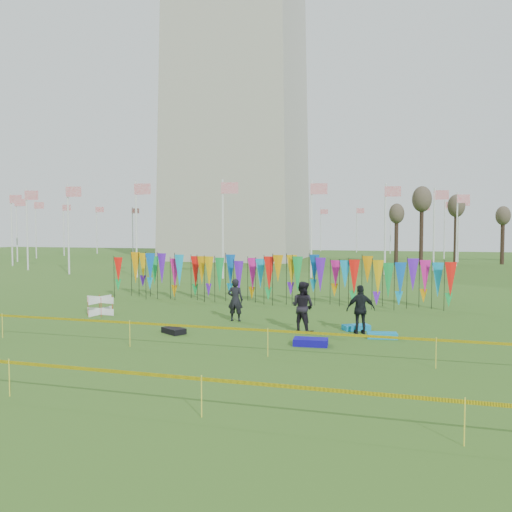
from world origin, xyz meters
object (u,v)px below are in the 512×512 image
(person_mid, at_px, (303,307))
(person_left, at_px, (235,300))
(box_kite, at_px, (100,306))
(person_right, at_px, (361,309))
(kite_bag_black, at_px, (174,331))
(kite_bag_teal, at_px, (382,335))
(kite_bag_turquoise, at_px, (356,327))
(kite_bag_blue, at_px, (311,342))

(person_mid, bearing_deg, person_left, -2.25)
(box_kite, xyz_separation_m, person_right, (11.92, -1.00, 0.49))
(kite_bag_black, distance_m, kite_bag_teal, 7.77)
(kite_bag_turquoise, height_order, kite_bag_teal, kite_bag_turquoise)
(person_mid, height_order, person_right, person_mid)
(kite_bag_turquoise, distance_m, kite_bag_black, 7.11)
(box_kite, bearing_deg, person_left, 1.76)
(kite_bag_teal, bearing_deg, kite_bag_blue, -141.28)
(person_mid, relative_size, kite_bag_teal, 1.84)
(kite_bag_blue, distance_m, kite_bag_teal, 2.97)
(person_right, bearing_deg, kite_bag_turquoise, -90.85)
(box_kite, xyz_separation_m, kite_bag_black, (5.07, -2.88, -0.33))
(person_right, xyz_separation_m, kite_bag_teal, (0.81, -0.59, -0.83))
(person_mid, relative_size, kite_bag_black, 2.09)
(kite_bag_turquoise, bearing_deg, kite_bag_teal, -50.84)
(person_left, xyz_separation_m, kite_bag_teal, (6.21, -1.78, -0.82))
(kite_bag_blue, bearing_deg, kite_bag_turquoise, 67.59)
(person_right, bearing_deg, kite_bag_teal, 125.82)
(person_left, height_order, person_right, person_right)
(kite_bag_black, height_order, kite_bag_teal, kite_bag_black)
(kite_bag_turquoise, distance_m, kite_bag_teal, 1.63)
(box_kite, distance_m, person_mid, 9.82)
(kite_bag_turquoise, xyz_separation_m, kite_bag_teal, (1.03, -1.26, -0.00))
(person_mid, distance_m, kite_bag_blue, 2.46)
(box_kite, distance_m, kite_bag_blue, 10.97)
(box_kite, distance_m, kite_bag_teal, 12.83)
(person_right, distance_m, kite_bag_turquoise, 1.09)
(kite_bag_turquoise, xyz_separation_m, kite_bag_black, (-6.64, -2.57, 0.01))
(box_kite, height_order, person_left, person_left)
(box_kite, bearing_deg, kite_bag_black, -29.65)
(person_mid, height_order, kite_bag_teal, person_mid)
(person_left, height_order, person_mid, person_mid)
(kite_bag_blue, relative_size, kite_bag_teal, 1.09)
(person_right, bearing_deg, kite_bag_black, -3.02)
(person_left, relative_size, kite_bag_turquoise, 1.79)
(box_kite, height_order, person_right, person_right)
(kite_bag_teal, bearing_deg, kite_bag_black, -170.35)
(box_kite, distance_m, person_right, 11.97)
(kite_bag_turquoise, bearing_deg, person_right, -72.42)
(person_mid, height_order, kite_bag_blue, person_mid)
(person_left, distance_m, person_right, 5.52)
(person_left, xyz_separation_m, person_mid, (3.21, -1.43, 0.06))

